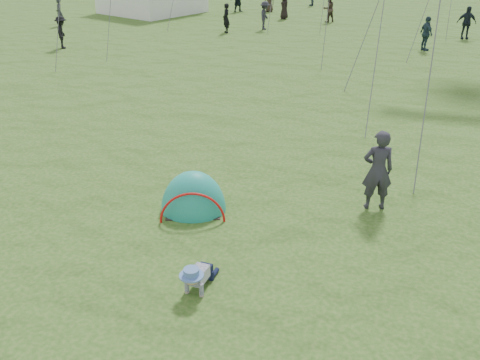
% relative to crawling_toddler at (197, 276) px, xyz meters
% --- Properties ---
extents(ground, '(140.00, 140.00, 0.00)m').
position_rel_crawling_toddler_xyz_m(ground, '(0.50, 0.49, -0.29)').
color(ground, '#1F4A11').
extents(crawling_toddler, '(0.59, 0.80, 0.59)m').
position_rel_crawling_toddler_xyz_m(crawling_toddler, '(0.00, 0.00, 0.00)').
color(crawling_toddler, black).
rests_on(crawling_toddler, ground).
extents(popup_tent, '(1.77, 1.61, 1.88)m').
position_rel_crawling_toddler_xyz_m(popup_tent, '(-1.15, 2.69, -0.29)').
color(popup_tent, teal).
rests_on(popup_tent, ground).
extents(standing_adult, '(0.78, 0.63, 1.86)m').
position_rel_crawling_toddler_xyz_m(standing_adult, '(2.70, 4.02, 0.63)').
color(standing_adult, '#292831').
rests_on(standing_adult, ground).
extents(crowd_person_0, '(0.71, 0.71, 1.67)m').
position_rel_crawling_toddler_xyz_m(crowd_person_0, '(-18.23, 22.79, 0.54)').
color(crowd_person_0, '#2A2B30').
rests_on(crowd_person_0, ground).
extents(crowd_person_3, '(1.05, 1.22, 1.63)m').
position_rel_crawling_toddler_xyz_m(crowd_person_3, '(-14.09, 16.94, 0.52)').
color(crowd_person_3, black).
rests_on(crowd_person_3, ground).
extents(crowd_person_4, '(0.70, 0.91, 1.67)m').
position_rel_crawling_toddler_xyz_m(crowd_person_4, '(-5.34, 29.75, 0.54)').
color(crowd_person_4, black).
rests_on(crowd_person_4, ground).
extents(crowd_person_8, '(1.09, 0.58, 1.77)m').
position_rel_crawling_toddler_xyz_m(crowd_person_8, '(5.93, 25.88, 0.59)').
color(crowd_person_8, black).
rests_on(crowd_person_8, ground).
extents(crowd_person_10, '(0.86, 0.65, 1.60)m').
position_rel_crawling_toddler_xyz_m(crowd_person_10, '(-7.15, 32.68, 0.50)').
color(crowd_person_10, '#332720').
rests_on(crowd_person_10, ground).
extents(crowd_person_12, '(0.69, 0.73, 1.67)m').
position_rel_crawling_toddler_xyz_m(crowd_person_12, '(-7.45, 23.65, 0.54)').
color(crowd_person_12, black).
rests_on(crowd_person_12, ground).
extents(crowd_person_13, '(1.04, 1.02, 1.69)m').
position_rel_crawling_toddler_xyz_m(crowd_person_13, '(-2.28, 29.30, 0.55)').
color(crowd_person_13, '#392C25').
rests_on(crowd_person_13, ground).
extents(crowd_person_14, '(0.87, 1.06, 1.69)m').
position_rel_crawling_toddler_xyz_m(crowd_person_14, '(3.79, 21.95, 0.55)').
color(crowd_person_14, '#253946').
rests_on(crowd_person_14, ground).
extents(crowd_person_15, '(0.68, 1.11, 1.66)m').
position_rel_crawling_toddler_xyz_m(crowd_person_15, '(-5.56, 25.39, 0.54)').
color(crowd_person_15, '#25252E').
rests_on(crowd_person_15, ground).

